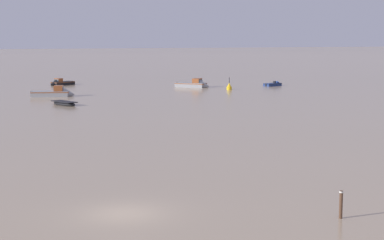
{
  "coord_description": "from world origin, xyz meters",
  "views": [
    {
      "loc": [
        -6.08,
        -32.5,
        9.49
      ],
      "look_at": [
        13.87,
        33.12,
        0.22
      ],
      "focal_mm": 59.49,
      "sensor_mm": 36.0,
      "label": 1
    }
  ],
  "objects": [
    {
      "name": "rowboat_moored_3",
      "position": [
        2.21,
        54.06,
        0.2
      ],
      "size": [
        3.55,
        4.84,
        0.73
      ],
      "rotation": [
        0.0,
        0.0,
        2.05
      ],
      "color": "black",
      "rests_on": "ground"
    },
    {
      "name": "channel_buoy",
      "position": [
        31.81,
        70.1,
        0.46
      ],
      "size": [
        0.9,
        0.9,
        2.3
      ],
      "color": "gold",
      "rests_on": "ground"
    },
    {
      "name": "ground_plane",
      "position": [
        0.0,
        0.0,
        0.0
      ],
      "size": [
        800.0,
        800.0,
        0.0
      ],
      "primitive_type": "plane",
      "color": "tan"
    },
    {
      "name": "motorboat_moored_1",
      "position": [
        42.84,
        75.59,
        0.19
      ],
      "size": [
        4.33,
        2.93,
        1.41
      ],
      "rotation": [
        0.0,
        0.0,
        0.41
      ],
      "color": "navy",
      "rests_on": "ground"
    },
    {
      "name": "mooring_post_near",
      "position": [
        10.62,
        -4.11,
        0.7
      ],
      "size": [
        0.22,
        0.22,
        1.63
      ],
      "color": "#4C3323",
      "rests_on": "ground"
    },
    {
      "name": "motorboat_moored_2",
      "position": [
        27.78,
        76.63,
        0.36
      ],
      "size": [
        6.25,
        5.73,
        2.4
      ],
      "rotation": [
        0.0,
        0.0,
        5.59
      ],
      "color": "gray",
      "rests_on": "ground"
    },
    {
      "name": "motorboat_moored_4",
      "position": [
        4.74,
        88.49,
        0.3
      ],
      "size": [
        5.24,
        4.37,
        1.95
      ],
      "rotation": [
        0.0,
        0.0,
        3.74
      ],
      "color": "black",
      "rests_on": "ground"
    },
    {
      "name": "motorboat_moored_0",
      "position": [
        2.31,
        66.7,
        0.38
      ],
      "size": [
        6.88,
        3.49,
        2.5
      ],
      "rotation": [
        0.0,
        0.0,
        6.09
      ],
      "color": "gray",
      "rests_on": "ground"
    }
  ]
}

